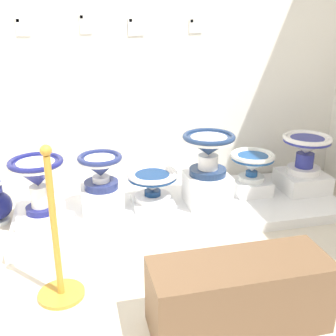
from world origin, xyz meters
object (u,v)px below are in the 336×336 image
(plinth_block_leftmost, at_px, (102,199))
(antique_toilet_pale_glazed, at_px, (209,147))
(stanchion_post_near_left, at_px, (58,259))
(info_placard_second, at_px, (86,23))
(antique_toilet_tall_cobalt, at_px, (306,147))
(info_placard_first, at_px, (23,26))
(info_placard_third, at_px, (136,26))
(antique_toilet_slender_white, at_px, (152,182))
(antique_toilet_leftmost, at_px, (100,167))
(antique_toilet_rightmost, at_px, (252,162))
(plinth_block_broad_patterned, at_px, (42,216))
(plinth_block_slender_white, at_px, (153,202))
(antique_toilet_broad_patterned, at_px, (37,175))
(plinth_block_pale_glazed, at_px, (207,189))
(plinth_block_tall_cobalt, at_px, (302,181))
(info_placard_fourth, at_px, (196,25))
(plinth_block_rightmost, at_px, (251,186))
(museum_bench, at_px, (239,295))

(plinth_block_leftmost, xyz_separation_m, antique_toilet_pale_glazed, (0.87, -0.08, 0.40))
(stanchion_post_near_left, bearing_deg, info_placard_second, 77.01)
(antique_toilet_tall_cobalt, distance_m, info_placard_first, 2.56)
(info_placard_third, bearing_deg, antique_toilet_slender_white, -86.36)
(antique_toilet_leftmost, bearing_deg, stanchion_post_near_left, -109.84)
(antique_toilet_pale_glazed, xyz_separation_m, antique_toilet_rightmost, (0.45, 0.12, -0.21))
(plinth_block_broad_patterned, height_order, plinth_block_slender_white, plinth_block_broad_patterned)
(antique_toilet_broad_patterned, height_order, plinth_block_pale_glazed, antique_toilet_broad_patterned)
(plinth_block_tall_cobalt, height_order, info_placard_fourth, info_placard_fourth)
(antique_toilet_slender_white, distance_m, plinth_block_rightmost, 0.92)
(plinth_block_slender_white, height_order, antique_toilet_slender_white, antique_toilet_slender_white)
(antique_toilet_tall_cobalt, relative_size, museum_bench, 0.44)
(plinth_block_tall_cobalt, relative_size, info_placard_first, 2.83)
(plinth_block_leftmost, height_order, antique_toilet_tall_cobalt, antique_toilet_tall_cobalt)
(antique_toilet_leftmost, xyz_separation_m, plinth_block_tall_cobalt, (1.81, 0.01, -0.29))
(info_placard_third, distance_m, museum_bench, 2.29)
(antique_toilet_broad_patterned, bearing_deg, plinth_block_leftmost, 7.26)
(plinth_block_leftmost, bearing_deg, info_placard_second, 92.02)
(plinth_block_pale_glazed, bearing_deg, info_placard_fourth, 86.39)
(plinth_block_pale_glazed, bearing_deg, plinth_block_leftmost, 174.84)
(info_placard_first, distance_m, stanchion_post_near_left, 1.88)
(antique_toilet_slender_white, height_order, stanchion_post_near_left, stanchion_post_near_left)
(plinth_block_tall_cobalt, xyz_separation_m, stanchion_post_near_left, (-2.15, -0.95, 0.10))
(antique_toilet_rightmost, bearing_deg, plinth_block_pale_glazed, -164.82)
(plinth_block_leftmost, distance_m, plinth_block_pale_glazed, 0.87)
(plinth_block_pale_glazed, distance_m, plinth_block_tall_cobalt, 0.95)
(plinth_block_leftmost, bearing_deg, plinth_block_pale_glazed, -5.16)
(antique_toilet_pale_glazed, xyz_separation_m, info_placard_first, (-1.37, 0.54, 0.92))
(antique_toilet_slender_white, bearing_deg, antique_toilet_broad_patterned, -176.08)
(antique_toilet_pale_glazed, distance_m, info_placard_second, 1.40)
(antique_toilet_pale_glazed, bearing_deg, plinth_block_rightmost, 15.18)
(antique_toilet_broad_patterned, height_order, plinth_block_rightmost, antique_toilet_broad_patterned)
(plinth_block_pale_glazed, height_order, antique_toilet_tall_cobalt, antique_toilet_tall_cobalt)
(plinth_block_broad_patterned, height_order, plinth_block_pale_glazed, plinth_block_pale_glazed)
(plinth_block_rightmost, distance_m, info_placard_first, 2.31)
(info_placard_first, bearing_deg, antique_toilet_broad_patterned, -87.68)
(antique_toilet_tall_cobalt, height_order, info_placard_fourth, info_placard_fourth)
(plinth_block_leftmost, distance_m, plinth_block_rightmost, 1.32)
(plinth_block_broad_patterned, relative_size, antique_toilet_slender_white, 0.88)
(antique_toilet_leftmost, distance_m, museum_bench, 1.56)
(antique_toilet_leftmost, xyz_separation_m, info_placard_second, (-0.02, 0.46, 1.07))
(antique_toilet_tall_cobalt, bearing_deg, info_placard_second, 166.12)
(antique_toilet_slender_white, relative_size, plinth_block_pale_glazed, 1.18)
(antique_toilet_leftmost, xyz_separation_m, antique_toilet_slender_white, (0.42, 0.00, -0.16))
(antique_toilet_pale_glazed, relative_size, info_placard_third, 2.89)
(info_placard_first, bearing_deg, plinth_block_rightmost, -12.83)
(plinth_block_pale_glazed, xyz_separation_m, museum_bench, (-0.27, -1.34, -0.01))
(plinth_block_leftmost, xyz_separation_m, info_placard_fourth, (0.90, 0.46, 1.32))
(plinth_block_broad_patterned, distance_m, info_placard_second, 1.57)
(plinth_block_rightmost, height_order, info_placard_second, info_placard_second)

